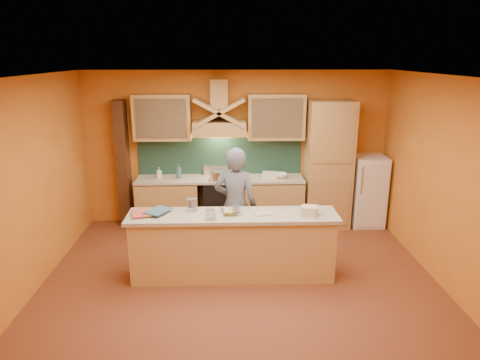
{
  "coord_description": "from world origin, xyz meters",
  "views": [
    {
      "loc": [
        -0.17,
        -5.21,
        3.05
      ],
      "look_at": [
        0.02,
        0.9,
        1.26
      ],
      "focal_mm": 32.0,
      "sensor_mm": 36.0,
      "label": 1
    }
  ],
  "objects_px": {
    "person": "(235,206)",
    "fridge": "(367,191)",
    "kitchen_scale": "(236,211)",
    "stove": "(220,202)",
    "mixing_bowl": "(231,212)"
  },
  "relations": [
    {
      "from": "person",
      "to": "fridge",
      "type": "bearing_deg",
      "value": -138.85
    },
    {
      "from": "fridge",
      "to": "kitchen_scale",
      "type": "xyz_separation_m",
      "value": [
        -2.45,
        -1.9,
        0.34
      ]
    },
    {
      "from": "stove",
      "to": "fridge",
      "type": "xyz_separation_m",
      "value": [
        2.7,
        0.0,
        0.2
      ]
    },
    {
      "from": "person",
      "to": "kitchen_scale",
      "type": "relative_size",
      "value": 14.88
    },
    {
      "from": "fridge",
      "to": "stove",
      "type": "bearing_deg",
      "value": 180.0
    },
    {
      "from": "fridge",
      "to": "mixing_bowl",
      "type": "xyz_separation_m",
      "value": [
        -2.53,
        -1.89,
        0.33
      ]
    },
    {
      "from": "stove",
      "to": "kitchen_scale",
      "type": "distance_m",
      "value": 1.99
    },
    {
      "from": "person",
      "to": "stove",
      "type": "bearing_deg",
      "value": -68.42
    },
    {
      "from": "stove",
      "to": "mixing_bowl",
      "type": "relative_size",
      "value": 3.57
    },
    {
      "from": "kitchen_scale",
      "to": "fridge",
      "type": "bearing_deg",
      "value": 38.82
    },
    {
      "from": "fridge",
      "to": "kitchen_scale",
      "type": "relative_size",
      "value": 10.87
    },
    {
      "from": "kitchen_scale",
      "to": "mixing_bowl",
      "type": "xyz_separation_m",
      "value": [
        -0.08,
        0.01,
        -0.02
      ]
    },
    {
      "from": "fridge",
      "to": "mixing_bowl",
      "type": "bearing_deg",
      "value": -143.19
    },
    {
      "from": "stove",
      "to": "person",
      "type": "relative_size",
      "value": 0.51
    },
    {
      "from": "fridge",
      "to": "person",
      "type": "relative_size",
      "value": 0.73
    }
  ]
}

